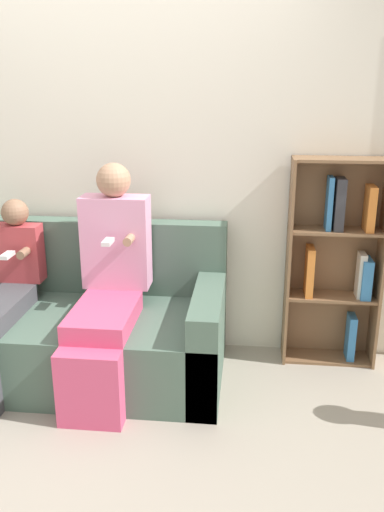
{
  "coord_description": "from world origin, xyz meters",
  "views": [
    {
      "loc": [
        0.84,
        -2.41,
        1.75
      ],
      "look_at": [
        0.52,
        0.59,
        0.77
      ],
      "focal_mm": 38.0,
      "sensor_mm": 36.0,
      "label": 1
    }
  ],
  "objects_px": {
    "couch": "(54,328)",
    "bookshelf": "(337,260)",
    "child_seated": "(1,299)",
    "adult_seated": "(108,279)"
  },
  "relations": [
    {
      "from": "couch",
      "to": "bookshelf",
      "type": "relative_size",
      "value": 1.6
    },
    {
      "from": "couch",
      "to": "bookshelf",
      "type": "xyz_separation_m",
      "value": [
        1.74,
        0.35,
        0.39
      ]
    },
    {
      "from": "couch",
      "to": "child_seated",
      "type": "bearing_deg",
      "value": -151.36
    },
    {
      "from": "couch",
      "to": "bookshelf",
      "type": "bearing_deg",
      "value": 11.35
    },
    {
      "from": "adult_seated",
      "to": "bookshelf",
      "type": "height_order",
      "value": "bookshelf"
    },
    {
      "from": "bookshelf",
      "to": "couch",
      "type": "bearing_deg",
      "value": -168.65
    },
    {
      "from": "couch",
      "to": "child_seated",
      "type": "distance_m",
      "value": 0.38
    },
    {
      "from": "child_seated",
      "to": "bookshelf",
      "type": "height_order",
      "value": "bookshelf"
    },
    {
      "from": "child_seated",
      "to": "adult_seated",
      "type": "bearing_deg",
      "value": 5.9
    },
    {
      "from": "couch",
      "to": "child_seated",
      "type": "relative_size",
      "value": 1.99
    }
  ]
}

